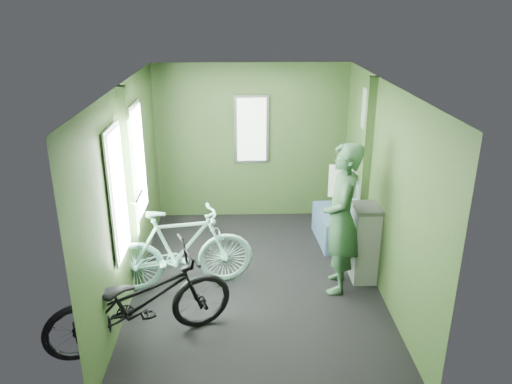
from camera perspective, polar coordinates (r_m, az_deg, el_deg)
room at (r=5.40m, az=-0.37°, el=3.09°), size 4.00×4.02×2.31m
bicycle_black at (r=5.17m, az=-12.57°, el=-16.41°), size 1.92×1.36×0.99m
bicycle_mint at (r=5.93m, az=-8.36°, el=-10.71°), size 1.72×0.82×1.02m
passenger at (r=5.56m, az=9.73°, el=-3.03°), size 0.51×0.72×1.72m
waste_box at (r=5.97m, az=12.26°, el=-5.71°), size 0.27×0.38×0.93m
bench_seat at (r=6.89m, az=9.31°, el=-3.54°), size 0.53×0.89×0.91m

